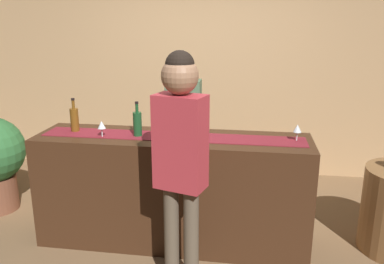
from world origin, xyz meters
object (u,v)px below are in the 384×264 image
at_px(wine_bottle_amber, 74,119).
at_px(wine_bottle_green, 137,123).
at_px(wine_glass_far_end, 297,129).
at_px(bartender, 184,117).
at_px(customer_sipping, 180,149).
at_px(wine_glass_near_customer, 102,125).
at_px(wine_glass_mid_counter, 172,127).
at_px(wine_bottle_clear, 199,126).

distance_m(wine_bottle_amber, wine_bottle_green, 0.60).
relative_size(wine_bottle_green, wine_glass_far_end, 2.10).
relative_size(bartender, customer_sipping, 0.94).
bearing_deg(customer_sipping, wine_bottle_green, 143.76).
height_order(wine_glass_near_customer, bartender, bartender).
height_order(wine_bottle_green, wine_glass_mid_counter, wine_bottle_green).
height_order(wine_glass_far_end, bartender, bartender).
bearing_deg(bartender, wine_glass_far_end, 151.07).
height_order(wine_bottle_amber, wine_bottle_clear, same).
height_order(wine_bottle_amber, customer_sipping, customer_sipping).
bearing_deg(wine_glass_far_end, wine_bottle_amber, 179.85).
height_order(wine_bottle_amber, wine_glass_near_customer, wine_bottle_amber).
xyz_separation_m(wine_glass_mid_counter, bartender, (-0.01, 0.66, -0.07)).
xyz_separation_m(wine_glass_mid_counter, customer_sipping, (0.18, -0.59, 0.01)).
height_order(wine_bottle_clear, bartender, bartender).
height_order(wine_bottle_green, customer_sipping, customer_sipping).
distance_m(bartender, customer_sipping, 1.27).
bearing_deg(wine_glass_near_customer, wine_bottle_green, 15.19).
xyz_separation_m(wine_bottle_green, wine_glass_mid_counter, (0.31, -0.05, -0.01)).
relative_size(wine_bottle_clear, wine_glass_far_end, 2.10).
distance_m(wine_glass_near_customer, customer_sipping, 0.96).
xyz_separation_m(wine_bottle_clear, customer_sipping, (-0.04, -0.63, 0.00)).
bearing_deg(wine_bottle_green, customer_sipping, -52.63).
distance_m(wine_bottle_amber, wine_glass_near_customer, 0.34).
relative_size(wine_bottle_clear, wine_glass_near_customer, 2.10).
distance_m(wine_bottle_green, bartender, 0.68).
bearing_deg(customer_sipping, wine_bottle_clear, 102.67).
xyz_separation_m(wine_bottle_amber, customer_sipping, (1.09, -0.70, 0.00)).
distance_m(wine_bottle_green, wine_glass_near_customer, 0.30).
xyz_separation_m(wine_bottle_green, wine_bottle_clear, (0.53, -0.01, 0.00)).
xyz_separation_m(wine_bottle_amber, wine_glass_far_end, (1.93, -0.01, -0.01)).
relative_size(wine_glass_far_end, customer_sipping, 0.08).
distance_m(wine_bottle_clear, customer_sipping, 0.63).
distance_m(wine_glass_near_customer, bartender, 0.90).
height_order(wine_glass_near_customer, wine_glass_mid_counter, same).
height_order(wine_bottle_green, bartender, bartender).
bearing_deg(bartender, wine_glass_near_customer, 48.52).
distance_m(wine_bottle_amber, wine_glass_far_end, 1.93).
relative_size(wine_bottle_green, wine_bottle_clear, 1.00).
relative_size(wine_bottle_amber, wine_glass_near_customer, 2.10).
bearing_deg(wine_glass_far_end, wine_glass_near_customer, -175.26).
height_order(wine_bottle_green, wine_glass_near_customer, wine_bottle_green).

